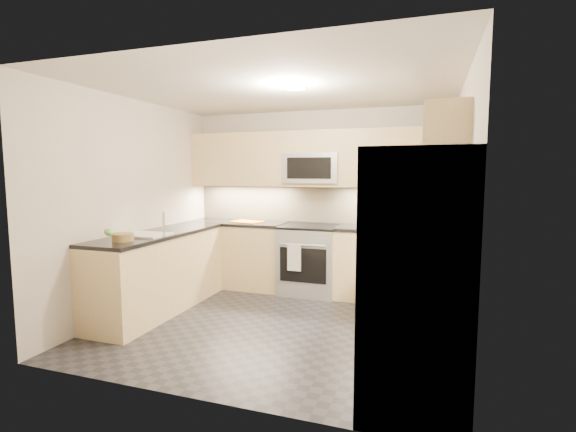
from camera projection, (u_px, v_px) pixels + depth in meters
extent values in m
cube|color=black|center=(278.00, 324.00, 4.53)|extent=(3.60, 3.20, 0.00)
cube|color=beige|center=(277.00, 88.00, 4.26)|extent=(3.60, 3.20, 0.02)
cube|color=beige|center=(316.00, 200.00, 5.90)|extent=(3.60, 0.02, 2.50)
cube|color=beige|center=(198.00, 229.00, 2.89)|extent=(3.60, 0.02, 2.50)
cube|color=beige|center=(136.00, 206.00, 4.97)|extent=(0.02, 3.20, 2.50)
cube|color=beige|center=(461.00, 216.00, 3.82)|extent=(0.02, 3.20, 2.50)
cube|color=#DBBE84|center=(238.00, 255.00, 6.05)|extent=(1.42, 0.60, 0.90)
cube|color=#DBBE84|center=(392.00, 266.00, 5.36)|extent=(1.42, 0.60, 0.90)
cube|color=#DBBE84|center=(424.00, 293.00, 4.14)|extent=(0.60, 1.70, 0.90)
cube|color=#DBBE84|center=(159.00, 273.00, 4.96)|extent=(0.60, 2.00, 0.90)
cube|color=black|center=(238.00, 223.00, 6.00)|extent=(1.42, 0.63, 0.04)
cube|color=black|center=(393.00, 229.00, 5.31)|extent=(1.42, 0.63, 0.04)
cube|color=black|center=(426.00, 246.00, 4.09)|extent=(0.63, 1.70, 0.04)
cube|color=black|center=(158.00, 234.00, 4.91)|extent=(0.63, 2.00, 0.04)
cube|color=#DBBE84|center=(313.00, 159.00, 5.68)|extent=(3.60, 0.35, 0.75)
cube|color=#DBBE84|center=(443.00, 154.00, 4.08)|extent=(0.35, 1.95, 0.75)
cube|color=tan|center=(316.00, 204.00, 5.90)|extent=(3.60, 0.01, 0.51)
cube|color=tan|center=(457.00, 217.00, 4.25)|extent=(0.01, 2.30, 0.51)
cube|color=#A1A3A9|center=(310.00, 260.00, 5.68)|extent=(0.76, 0.65, 0.91)
cube|color=black|center=(310.00, 227.00, 5.63)|extent=(0.76, 0.65, 0.03)
cube|color=black|center=(303.00, 265.00, 5.37)|extent=(0.62, 0.02, 0.45)
cylinder|color=#B2B5BA|center=(302.00, 245.00, 5.32)|extent=(0.60, 0.02, 0.02)
cube|color=#ACAFB5|center=(313.00, 168.00, 5.67)|extent=(0.76, 0.40, 0.40)
cube|color=black|center=(309.00, 168.00, 5.47)|extent=(0.60, 0.01, 0.28)
cube|color=#999CA0|center=(417.00, 280.00, 2.89)|extent=(0.70, 0.90, 1.80)
cylinder|color=#B2B5BA|center=(359.00, 275.00, 2.83)|extent=(0.02, 0.02, 1.20)
cylinder|color=#B2B5BA|center=(367.00, 264.00, 3.17)|extent=(0.02, 0.02, 1.20)
cube|color=white|center=(145.00, 241.00, 4.68)|extent=(0.52, 0.38, 0.16)
cylinder|color=silver|center=(164.00, 224.00, 4.57)|extent=(0.03, 0.03, 0.28)
cylinder|color=#74C353|center=(405.00, 222.00, 5.30)|extent=(0.34, 0.34, 0.16)
cube|color=orange|center=(247.00, 222.00, 5.92)|extent=(0.47, 0.38, 0.01)
cylinder|color=olive|center=(123.00, 237.00, 4.29)|extent=(0.25, 0.25, 0.08)
sphere|color=#B41420|center=(108.00, 232.00, 4.13)|extent=(0.07, 0.07, 0.07)
sphere|color=#5DAE4A|center=(109.00, 232.00, 4.11)|extent=(0.07, 0.07, 0.07)
cube|color=silver|center=(294.00, 258.00, 5.35)|extent=(0.18, 0.02, 0.34)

